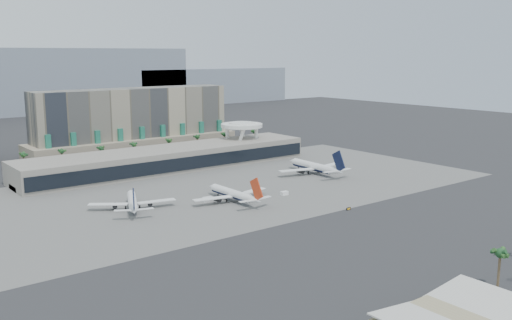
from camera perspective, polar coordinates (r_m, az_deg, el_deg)
ground at (r=238.18m, az=4.56°, el=-5.08°), size 900.00×900.00×0.00m
apron_pad at (r=279.85m, az=-3.06°, el=-2.68°), size 260.00×130.00×0.06m
mountain_ridge at (r=665.42m, az=-22.03°, el=6.88°), size 680.00×60.00×70.00m
hotel at (r=383.87m, az=-12.10°, el=3.27°), size 140.00×30.00×42.00m
terminal at (r=324.16m, az=-8.62°, el=0.22°), size 170.00×32.50×14.50m
saucer_structure at (r=356.96m, az=-1.44°, el=3.23°), size 26.00×26.00×21.89m
palm_row at (r=357.34m, az=-10.43°, el=1.78°), size 157.80×2.80×13.10m
airliner_left at (r=244.13m, az=-12.25°, el=-4.11°), size 34.13×35.15×12.94m
airliner_centre at (r=251.51m, az=-2.30°, el=-3.39°), size 38.55×39.64×13.69m
airliner_right at (r=310.50m, az=5.86°, el=-0.66°), size 43.53×44.86×15.48m
service_vehicle_a at (r=251.61m, az=-4.88°, el=-3.96°), size 4.73×2.37×2.29m
service_vehicle_b at (r=263.18m, az=2.85°, el=-3.34°), size 3.54×2.11×1.78m
taxiway_sign at (r=241.48m, az=9.23°, el=-4.83°), size 2.42×0.44×1.10m
near_palm_a at (r=173.20m, az=23.21°, el=-9.00°), size 6.00×6.00×11.53m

